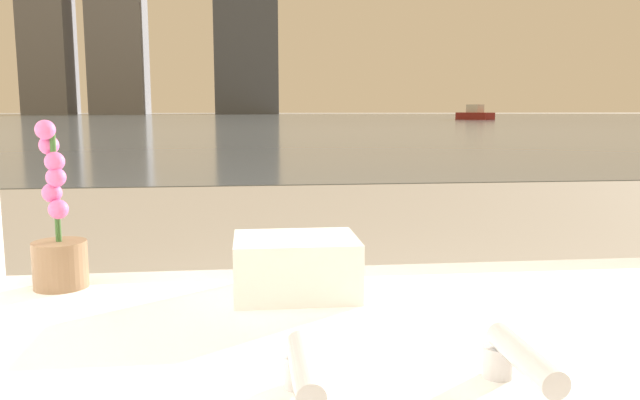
{
  "coord_description": "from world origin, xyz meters",
  "views": [
    {
      "loc": [
        -0.25,
        -0.52,
        0.92
      ],
      "look_at": [
        0.04,
        2.02,
        0.55
      ],
      "focal_mm": 35.0,
      "sensor_mm": 36.0,
      "label": 1
    }
  ],
  "objects": [
    {
      "name": "faucet_near",
      "position": [
        -0.18,
        0.24,
        0.59
      ],
      "size": [
        0.04,
        0.19,
        0.08
      ],
      "color": "silver",
      "rests_on": "bathtub"
    },
    {
      "name": "faucet_far",
      "position": [
        0.1,
        0.24,
        0.59
      ],
      "size": [
        0.04,
        0.19,
        0.08
      ],
      "color": "silver",
      "rests_on": "bathtub"
    },
    {
      "name": "potted_orchid",
      "position": [
        -0.66,
        0.84,
        0.64
      ],
      "size": [
        0.11,
        0.11,
        0.36
      ],
      "color": "#8C6B4C",
      "rests_on": "bathtub"
    },
    {
      "name": "towel_stack",
      "position": [
        -0.16,
        0.73,
        0.6
      ],
      "size": [
        0.25,
        0.2,
        0.12
      ],
      "color": "white",
      "rests_on": "bathtub"
    },
    {
      "name": "harbor_water",
      "position": [
        0.0,
        62.0,
        0.01
      ],
      "size": [
        180.0,
        110.0,
        0.01
      ],
      "color": "slate",
      "rests_on": "ground_plane"
    },
    {
      "name": "harbor_boat_1",
      "position": [
        19.5,
        52.72,
        0.47
      ],
      "size": [
        2.66,
        3.66,
        1.31
      ],
      "color": "maroon",
      "rests_on": "harbor_water"
    },
    {
      "name": "skyline_tower_1",
      "position": [
        -23.39,
        118.0,
        19.85
      ],
      "size": [
        9.51,
        8.94,
        39.71
      ],
      "color": "slate",
      "rests_on": "ground_plane"
    }
  ]
}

